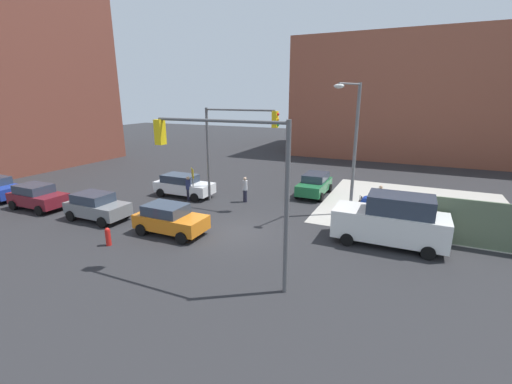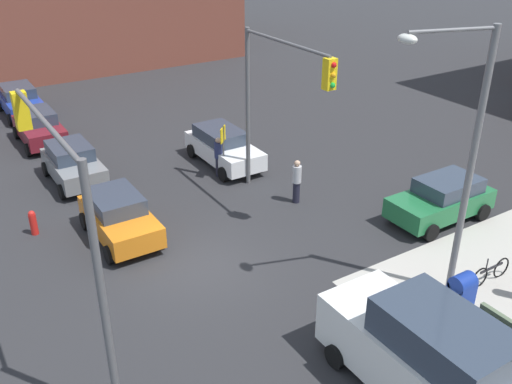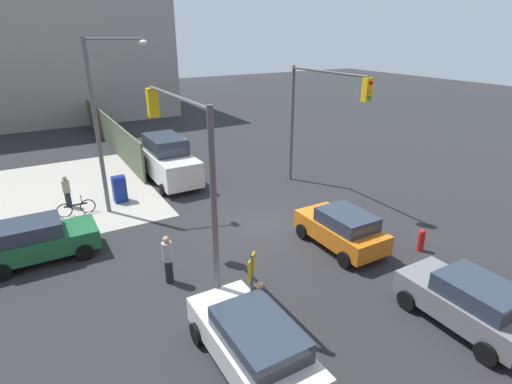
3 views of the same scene
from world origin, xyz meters
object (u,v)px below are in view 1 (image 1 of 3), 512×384
at_px(coupe_green, 315,184).
at_px(coupe_white, 183,185).
at_px(pedestrian_walking_north, 380,197).
at_px(bicycle_leaning_on_fence, 360,203).
at_px(sedan_orange, 170,219).
at_px(van_white_delivery, 392,221).
at_px(sedan_gray, 97,206).
at_px(street_lamp_corner, 353,140).
at_px(pedestrian_waiting, 245,189).
at_px(traffic_signal_se_corner, 231,168).
at_px(mailbox_blue, 365,208).
at_px(traffic_signal_nw_corner, 233,137).
at_px(sedan_maroon, 37,196).
at_px(fire_hydrant, 108,236).
at_px(pedestrian_crossing, 188,188).

xyz_separation_m(coupe_green, coupe_white, (-8.82, -4.37, 0.00)).
bearing_deg(pedestrian_walking_north, bicycle_leaning_on_fence, 127.77).
distance_m(sedan_orange, pedestrian_walking_north, 13.45).
relative_size(coupe_green, van_white_delivery, 0.75).
xyz_separation_m(sedan_orange, sedan_gray, (-5.43, -0.05, -0.00)).
height_order(street_lamp_corner, pedestrian_waiting, street_lamp_corner).
bearing_deg(pedestrian_waiting, sedan_gray, 39.45).
distance_m(pedestrian_walking_north, bicycle_leaning_on_fence, 1.32).
xyz_separation_m(traffic_signal_se_corner, sedan_gray, (-10.85, 2.81, -3.81)).
bearing_deg(street_lamp_corner, mailbox_blue, -21.94).
distance_m(street_lamp_corner, sedan_orange, 11.54).
bearing_deg(bicycle_leaning_on_fence, street_lamp_corner, -106.37).
xyz_separation_m(coupe_green, pedestrian_walking_north, (4.82, -1.58, 0.01)).
distance_m(traffic_signal_nw_corner, mailbox_blue, 9.51).
xyz_separation_m(coupe_white, sedan_maroon, (-7.02, -6.44, -0.00)).
relative_size(mailbox_blue, bicycle_leaning_on_fence, 0.82).
relative_size(coupe_white, van_white_delivery, 0.82).
distance_m(sedan_orange, sedan_maroon, 10.71).
xyz_separation_m(mailbox_blue, fire_hydrant, (-11.20, -9.20, -0.28)).
xyz_separation_m(sedan_orange, sedan_maroon, (-10.70, -0.20, -0.00)).
height_order(traffic_signal_nw_corner, mailbox_blue, traffic_signal_nw_corner).
bearing_deg(mailbox_blue, sedan_orange, -144.63).
height_order(street_lamp_corner, van_white_delivery, street_lamp_corner).
distance_m(sedan_gray, pedestrian_walking_north, 17.87).
relative_size(coupe_white, pedestrian_waiting, 2.45).
bearing_deg(sedan_maroon, traffic_signal_se_corner, -9.38).
xyz_separation_m(traffic_signal_se_corner, street_lamp_corner, (2.82, 9.95, 0.05)).
distance_m(pedestrian_crossing, bicycle_leaning_on_fence, 11.91).
height_order(coupe_white, bicycle_leaning_on_fence, coupe_white).
height_order(traffic_signal_se_corner, pedestrian_waiting, traffic_signal_se_corner).
bearing_deg(street_lamp_corner, sedan_orange, -139.30).
bearing_deg(pedestrian_waiting, coupe_white, 0.15).
distance_m(traffic_signal_se_corner, pedestrian_waiting, 11.23).
bearing_deg(pedestrian_walking_north, traffic_signal_nw_corner, 135.51).
xyz_separation_m(traffic_signal_nw_corner, coupe_green, (4.46, 4.48, -3.78)).
xyz_separation_m(traffic_signal_nw_corner, coupe_white, (-4.36, 0.11, -3.78)).
bearing_deg(mailbox_blue, bicycle_leaning_on_fence, 105.28).
relative_size(street_lamp_corner, coupe_green, 1.97).
bearing_deg(mailbox_blue, pedestrian_waiting, 178.60).
bearing_deg(coupe_green, bicycle_leaning_on_fence, -26.21).
relative_size(coupe_white, sedan_gray, 1.16).
bearing_deg(traffic_signal_se_corner, pedestrian_waiting, 113.73).
relative_size(sedan_orange, sedan_gray, 1.02).
bearing_deg(van_white_delivery, bicycle_leaning_on_fence, 112.43).
bearing_deg(pedestrian_waiting, fire_hydrant, 65.45).
height_order(mailbox_blue, sedan_orange, sedan_orange).
height_order(sedan_gray, pedestrian_crossing, pedestrian_crossing).
xyz_separation_m(mailbox_blue, bicycle_leaning_on_fence, (-0.60, 2.20, -0.42)).
relative_size(street_lamp_corner, bicycle_leaning_on_fence, 4.57).
relative_size(traffic_signal_nw_corner, fire_hydrant, 6.91).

